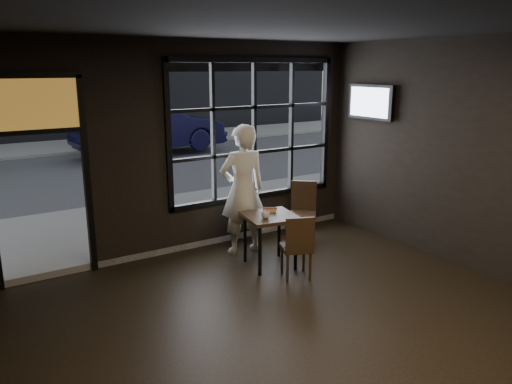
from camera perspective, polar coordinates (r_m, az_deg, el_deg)
floor at (r=5.36m, az=9.64°, el=-17.71°), size 6.00×7.00×0.02m
ceiling at (r=4.58m, az=11.38°, el=19.00°), size 6.00×7.00×0.02m
window_frame at (r=8.14m, az=-0.22°, el=7.09°), size 3.06×0.12×2.28m
stained_transom at (r=6.90m, az=-24.32°, el=9.17°), size 1.20×0.06×0.70m
street_asphalt at (r=27.63m, az=-26.26°, el=6.86°), size 60.00×41.00×0.04m
cafe_table at (r=7.18m, az=1.60°, el=-5.53°), size 0.82×0.82×0.77m
chair_near at (r=6.80m, az=4.62°, el=-6.14°), size 0.50×0.50×0.90m
chair_window at (r=8.21m, az=5.39°, el=-2.31°), size 0.59×0.59×0.97m
man at (r=7.53m, az=-1.55°, el=0.26°), size 0.78×0.56×1.99m
hotdog at (r=7.20m, az=1.62°, el=-2.07°), size 0.21×0.17×0.06m
cup at (r=6.91m, az=1.08°, el=-2.61°), size 0.13×0.13×0.10m
tv at (r=8.52m, az=13.01°, el=9.99°), size 0.11×0.96×0.56m
navy_car at (r=16.47m, az=-11.98°, el=7.20°), size 4.91×1.98×1.58m
tree_right at (r=19.02m, az=-14.39°, el=13.94°), size 2.39×2.39×4.07m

